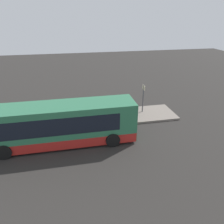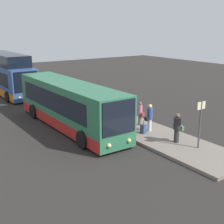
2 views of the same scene
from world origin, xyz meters
The scene contains 9 objects.
ground centered at (0.00, 0.00, 0.00)m, with size 80.00×80.00×0.00m, color #2B2826.
platform centered at (0.00, 3.28, 0.09)m, with size 20.00×3.37×0.18m.
bus_lead centered at (-0.84, -0.14, 1.54)m, with size 11.54×2.71×3.08m.
passenger_boarding centered at (5.79, 3.38, 1.11)m, with size 0.55×0.68×1.74m.
passenger_waiting centered at (2.00, 3.77, 1.06)m, with size 0.53×0.36×1.61m.
passenger_with_bags centered at (3.38, 3.40, 1.15)m, with size 0.37×0.54×1.78m.
suitcase centered at (3.47, 2.82, 0.47)m, with size 0.36×0.25×0.81m.
sign_post centered at (7.09, 3.72, 1.82)m, with size 0.10×0.61×2.68m.
trash_bin centered at (-1.82, 2.31, 0.51)m, with size 0.44×0.44×0.65m.
Camera 1 is at (0.27, -14.59, 8.96)m, focal length 35.00 mm.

